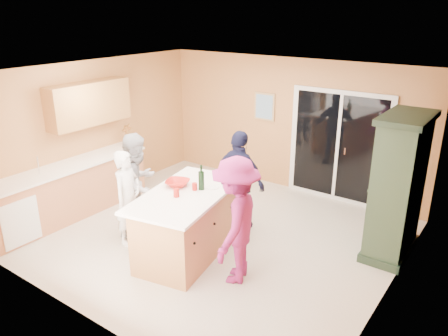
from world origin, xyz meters
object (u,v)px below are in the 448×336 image
Objects in this scene: woman_white at (128,198)px; woman_navy at (240,181)px; green_hutch at (398,189)px; woman_magenta at (236,221)px; woman_grey at (138,184)px; kitchen_island at (187,226)px.

woman_white is 1.78m from woman_navy.
woman_magenta is (-1.51, -1.90, -0.17)m from green_hutch.
woman_magenta is (2.01, -0.20, 0.03)m from woman_grey.
woman_navy is 1.45m from woman_magenta.
kitchen_island is 1.20m from woman_navy.
woman_grey is 1.62m from woman_navy.
woman_grey is 0.96× the size of woman_magenta.
woman_grey is (-0.12, 0.34, 0.08)m from woman_white.
green_hutch is 2.43m from woman_magenta.
woman_magenta is (1.89, 0.13, 0.12)m from woman_white.
green_hutch is at bearing -76.01° from woman_grey.
kitchen_island is 1.16m from woman_grey.
kitchen_island is at bearing -114.15° from woman_magenta.
woman_white reaches higher than kitchen_island.
woman_navy is 0.97× the size of woman_magenta.
woman_magenta reaches higher than woman_navy.
woman_white is at bearing -177.57° from kitchen_island.
woman_grey reaches higher than woman_white.
woman_white is at bearing -104.14° from woman_magenta.
woman_white is 0.86× the size of woman_magenta.
green_hutch is 1.42× the size of woman_white.
green_hutch is 3.97m from woman_white.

